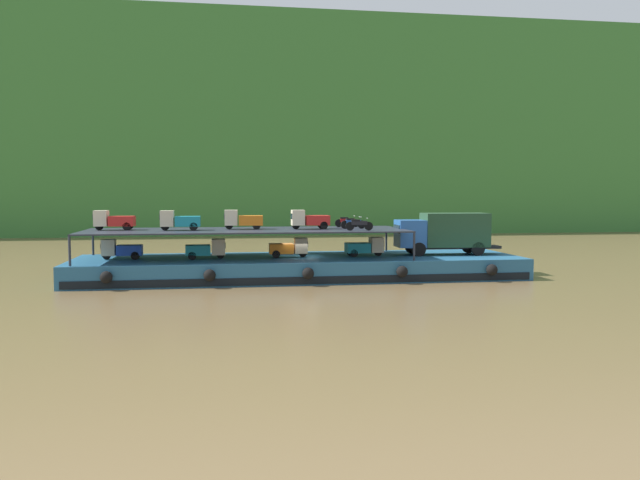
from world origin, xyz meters
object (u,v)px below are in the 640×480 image
mini_truck_upper_mid (180,220)px  mini_truck_upper_fore (243,220)px  covered_lorry (444,232)px  mini_truck_lower_mid (289,248)px  motorcycle_upper_port (359,224)px  mini_truck_upper_bow (309,219)px  motorcycle_upper_centre (353,223)px  mini_truck_upper_stern (114,220)px  cargo_barge (300,267)px  motorcycle_upper_stbd (347,221)px  mini_truck_lower_fore (365,247)px  mini_truck_lower_stern (121,249)px  mini_truck_lower_aft (206,249)px

mini_truck_upper_mid → mini_truck_upper_fore: 4.47m
covered_lorry → mini_truck_lower_mid: bearing=-178.8°
covered_lorry → motorcycle_upper_port: (-7.02, -2.30, 0.74)m
mini_truck_upper_bow → motorcycle_upper_centre: (3.20, 0.03, -0.26)m
covered_lorry → mini_truck_upper_stern: size_ratio=2.86×
covered_lorry → mini_truck_upper_fore: size_ratio=2.85×
mini_truck_upper_bow → cargo_barge: bearing=179.9°
mini_truck_upper_mid → motorcycle_upper_stbd: size_ratio=1.44×
mini_truck_lower_mid → covered_lorry: bearing=1.2°
motorcycle_upper_centre → motorcycle_upper_stbd: size_ratio=1.00×
covered_lorry → mini_truck_lower_fore: covered_lorry is taller
mini_truck_upper_mid → cargo_barge: bearing=1.3°
mini_truck_lower_stern → mini_truck_upper_fore: size_ratio=0.99×
mini_truck_upper_fore → motorcycle_upper_port: size_ratio=1.46×
motorcycle_upper_centre → covered_lorry: bearing=0.4°
covered_lorry → mini_truck_upper_bow: size_ratio=2.88×
covered_lorry → mini_truck_upper_bow: bearing=-179.6°
cargo_barge → mini_truck_upper_bow: bearing=-0.1°
mini_truck_lower_fore → mini_truck_upper_bow: bearing=176.3°
cargo_barge → mini_truck_upper_bow: size_ratio=11.53×
mini_truck_lower_stern → mini_truck_upper_mid: mini_truck_upper_mid is taller
cargo_barge → motorcycle_upper_centre: size_ratio=16.74×
cargo_barge → mini_truck_lower_mid: bearing=-168.1°
mini_truck_lower_stern → motorcycle_upper_port: size_ratio=1.45×
covered_lorry → mini_truck_lower_aft: size_ratio=2.86×
mini_truck_upper_stern → motorcycle_upper_stbd: bearing=5.0°
covered_lorry → mini_truck_upper_stern: 23.91m
mini_truck_lower_stern → mini_truck_lower_mid: same height
cargo_barge → mini_truck_lower_fore: mini_truck_lower_fore is taller
mini_truck_upper_bow → covered_lorry: bearing=0.4°
mini_truck_lower_fore → cargo_barge: bearing=176.9°
mini_truck_upper_bow → motorcycle_upper_port: size_ratio=1.45×
covered_lorry → mini_truck_upper_mid: 19.34m
mini_truck_lower_fore → mini_truck_upper_bow: mini_truck_upper_bow is taller
mini_truck_lower_stern → motorcycle_upper_stbd: bearing=7.0°
mini_truck_upper_fore → mini_truck_upper_bow: size_ratio=1.01×
mini_truck_lower_fore → mini_truck_upper_stern: (-17.75, 1.07, 2.00)m
mini_truck_upper_mid → motorcycle_upper_centre: mini_truck_upper_mid is taller
mini_truck_lower_mid → mini_truck_upper_bow: (1.50, 0.17, 2.00)m
mini_truck_upper_stern → mini_truck_lower_mid: bearing=-4.6°
mini_truck_lower_aft → mini_truck_upper_stern: bearing=169.2°
cargo_barge → mini_truck_upper_fore: bearing=171.5°
mini_truck_lower_fore → mini_truck_upper_fore: bearing=174.4°
covered_lorry → motorcycle_upper_centre: covered_lorry is taller
motorcycle_upper_port → motorcycle_upper_centre: size_ratio=1.00×
mini_truck_upper_mid → motorcycle_upper_stbd: (12.34, 2.50, -0.26)m
mini_truck_lower_fore → motorcycle_upper_stbd: motorcycle_upper_stbd is taller
mini_truck_upper_fore → mini_truck_upper_bow: bearing=-7.3°
motorcycle_upper_stbd → mini_truck_upper_bow: bearing=-144.4°
mini_truck_lower_mid → mini_truck_lower_fore: bearing=-0.9°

